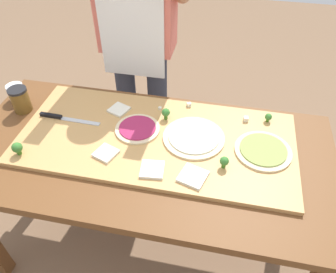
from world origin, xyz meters
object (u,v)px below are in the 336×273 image
at_px(flour_cup, 17,93).
at_px(prep_table, 148,165).
at_px(pizza_slice_center, 106,153).
at_px(pizza_slice_far_left, 119,110).
at_px(broccoli_floret_center_right, 268,117).
at_px(broccoli_floret_back_right, 224,161).
at_px(sauce_jar, 20,100).
at_px(cheese_crumble_c, 189,105).
at_px(pizza_slice_far_right, 193,176).
at_px(cook_center, 137,32).
at_px(pizza_slice_near_right, 152,169).
at_px(pizza_whole_pesto_green, 263,150).
at_px(cheese_crumble_a, 246,119).
at_px(broccoli_floret_front_left, 166,113).
at_px(broccoli_floret_back_mid, 17,148).
at_px(pizza_whole_cheese_artichoke, 194,137).
at_px(pizza_whole_beet_magenta, 138,128).
at_px(cheese_crumble_b, 161,108).
at_px(chefs_knife, 61,118).

bearing_deg(flour_cup, prep_table, -16.76).
bearing_deg(pizza_slice_center, pizza_slice_far_left, 97.14).
bearing_deg(pizza_slice_center, broccoli_floret_center_right, 28.05).
bearing_deg(prep_table, broccoli_floret_back_right, -8.81).
bearing_deg(broccoli_floret_back_right, sauce_jar, 168.77).
distance_m(broccoli_floret_center_right, broccoli_floret_back_right, 0.38).
bearing_deg(cheese_crumble_c, broccoli_floret_center_right, -5.94).
height_order(pizza_slice_far_right, cook_center, cook_center).
distance_m(pizza_slice_near_right, cheese_crumble_c, 0.45).
height_order(pizza_whole_pesto_green, broccoli_floret_back_right, broccoli_floret_back_right).
height_order(pizza_whole_pesto_green, cheese_crumble_c, cheese_crumble_c).
relative_size(pizza_slice_far_left, pizza_slice_near_right, 0.91).
bearing_deg(cheese_crumble_a, broccoli_floret_front_left, -170.55).
bearing_deg(cheese_crumble_a, prep_table, -147.78).
height_order(broccoli_floret_back_mid, broccoli_floret_back_right, broccoli_floret_back_mid).
height_order(pizza_whole_cheese_artichoke, cheese_crumble_c, cheese_crumble_c).
bearing_deg(pizza_whole_cheese_artichoke, prep_table, -154.35).
xyz_separation_m(pizza_slice_near_right, cook_center, (-0.26, 0.76, 0.21)).
bearing_deg(pizza_whole_beet_magenta, broccoli_floret_back_right, -20.30).
height_order(pizza_slice_near_right, broccoli_floret_center_right, broccoli_floret_center_right).
relative_size(pizza_whole_pesto_green, pizza_whole_beet_magenta, 1.18).
distance_m(pizza_whole_cheese_artichoke, broccoli_floret_front_left, 0.19).
relative_size(pizza_whole_beet_magenta, broccoli_floret_back_mid, 3.43).
relative_size(broccoli_floret_back_mid, broccoli_floret_back_right, 1.10).
xyz_separation_m(cheese_crumble_b, cheese_crumble_c, (0.13, 0.06, 0.00)).
distance_m(chefs_knife, pizza_slice_far_right, 0.71).
relative_size(pizza_slice_far_right, sauce_jar, 0.82).
relative_size(pizza_whole_beet_magenta, sauce_jar, 1.64).
height_order(chefs_knife, sauce_jar, sauce_jar).
xyz_separation_m(pizza_whole_beet_magenta, broccoli_floret_back_right, (0.40, -0.15, 0.03)).
height_order(chefs_knife, pizza_slice_far_right, chefs_knife).
height_order(pizza_whole_cheese_artichoke, broccoli_floret_center_right, broccoli_floret_center_right).
bearing_deg(broccoli_floret_back_mid, broccoli_floret_back_right, 6.62).
height_order(cheese_crumble_a, cheese_crumble_b, cheese_crumble_a).
bearing_deg(prep_table, pizza_slice_far_left, 132.16).
bearing_deg(pizza_slice_far_right, pizza_whole_beet_magenta, 141.81).
relative_size(broccoli_floret_center_right, cook_center, 0.03).
xyz_separation_m(prep_table, broccoli_floret_front_left, (0.04, 0.20, 0.16)).
distance_m(pizza_slice_far_left, broccoli_floret_back_mid, 0.49).
bearing_deg(cook_center, pizza_slice_near_right, -71.03).
height_order(pizza_whole_cheese_artichoke, pizza_slice_center, pizza_whole_cheese_artichoke).
xyz_separation_m(pizza_slice_center, cheese_crumble_c, (0.29, 0.40, 0.00)).
xyz_separation_m(chefs_knife, cheese_crumble_a, (0.86, 0.16, 0.00)).
distance_m(broccoli_floret_back_mid, broccoli_floret_front_left, 0.66).
bearing_deg(broccoli_floret_back_right, cheese_crumble_c, 118.42).
xyz_separation_m(pizza_whole_cheese_artichoke, broccoli_floret_front_left, (-0.15, 0.11, 0.03)).
height_order(pizza_slice_far_right, cheese_crumble_c, cheese_crumble_c).
height_order(broccoli_floret_back_mid, cheese_crumble_a, broccoli_floret_back_mid).
bearing_deg(prep_table, broccoli_floret_back_mid, -163.70).
bearing_deg(cheese_crumble_a, pizza_slice_far_left, -175.52).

